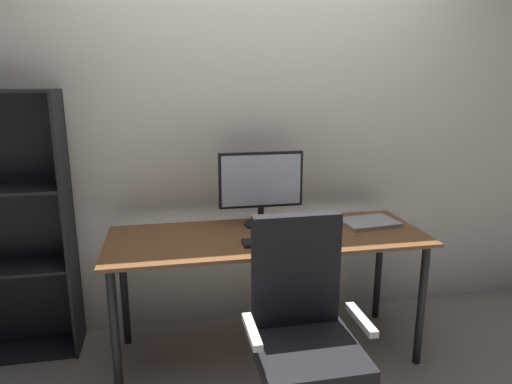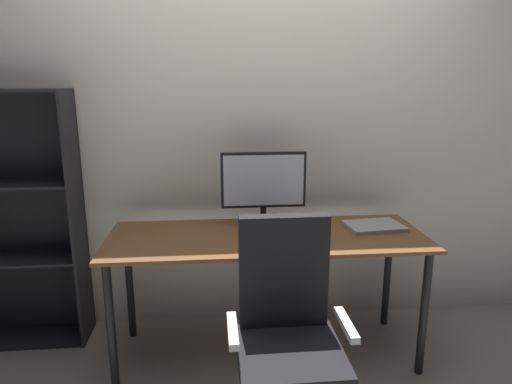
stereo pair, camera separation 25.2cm
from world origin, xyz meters
TOP-DOWN VIEW (x-y plane):
  - ground_plane at (0.00, 0.00)m, footprint 12.00×12.00m
  - back_wall at (0.00, 0.50)m, footprint 6.40×0.10m
  - desk at (0.00, 0.00)m, footprint 1.77×0.65m
  - monitor at (-0.00, 0.18)m, footprint 0.50×0.20m
  - keyboard at (-0.02, -0.14)m, footprint 0.29×0.11m
  - mouse at (0.23, -0.15)m, footprint 0.08×0.11m
  - coffee_mug at (0.07, -0.01)m, footprint 0.09×0.08m
  - laptop at (0.64, 0.07)m, footprint 0.34×0.26m
  - office_chair at (0.02, -0.65)m, footprint 0.54×0.54m

SIDE VIEW (x-z plane):
  - ground_plane at x=0.00m, z-range 0.00..0.00m
  - office_chair at x=0.02m, z-range -0.05..0.96m
  - desk at x=0.00m, z-range 0.29..1.03m
  - keyboard at x=-0.02m, z-range 0.74..0.76m
  - laptop at x=0.64m, z-range 0.74..0.76m
  - mouse at x=0.23m, z-range 0.74..0.77m
  - coffee_mug at x=0.07m, z-range 0.74..0.85m
  - monitor at x=0.00m, z-range 0.77..1.21m
  - back_wall at x=0.00m, z-range 0.00..2.60m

